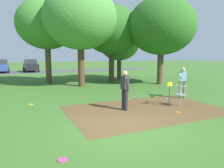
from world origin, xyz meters
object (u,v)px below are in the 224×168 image
object	(u,v)px
frisbee_scattered_b	(167,99)
frisbee_far_left	(62,160)
frisbee_far_right	(184,90)
tree_near_right	(119,44)
player_foreground_watching	(183,80)
frisbee_scattered_a	(178,112)
parked_car_leftmost	(1,66)
disc_golf_basket	(179,90)
tree_near_left	(111,30)
player_throwing	(125,88)
tree_mid_right	(47,24)
frisbee_mid_grass	(133,96)
tree_far_left	(80,18)
parked_car_center_left	(31,65)
frisbee_near_basket	(145,96)
frisbee_by_tee	(31,104)
tree_mid_left	(162,26)

from	to	relation	value
frisbee_scattered_b	frisbee_far_left	bearing A→B (deg)	-146.25
frisbee_far_right	tree_near_right	distance (m)	9.40
frisbee_far_left	player_foreground_watching	bearing A→B (deg)	29.58
frisbee_scattered_a	parked_car_leftmost	size ratio (longest dim) A/B	0.05
disc_golf_basket	tree_near_left	world-z (taller)	tree_near_left
player_foreground_watching	player_throwing	world-z (taller)	same
disc_golf_basket	tree_mid_right	xyz separation A→B (m)	(-4.27, 11.24, 4.23)
frisbee_mid_grass	frisbee_scattered_a	size ratio (longest dim) A/B	1.07
frisbee_mid_grass	parked_car_leftmost	xyz separation A→B (m)	(-7.88, 22.94, 0.91)
disc_golf_basket	frisbee_scattered_a	xyz separation A→B (m)	(-0.82, -0.87, -0.74)
tree_far_left	tree_near_left	bearing A→B (deg)	24.20
disc_golf_basket	tree_near_right	distance (m)	12.70
tree_far_left	player_throwing	bearing A→B (deg)	-92.68
tree_far_left	parked_car_center_left	xyz separation A→B (m)	(-2.54, 17.57, -4.18)
frisbee_near_basket	frisbee_far_left	distance (m)	8.24
parked_car_leftmost	parked_car_center_left	distance (m)	3.85
player_foreground_watching	frisbee_far_right	bearing A→B (deg)	43.92
frisbee_by_tee	parked_car_center_left	size ratio (longest dim) A/B	0.05
frisbee_by_tee	frisbee_mid_grass	world-z (taller)	same
parked_car_leftmost	parked_car_center_left	xyz separation A→B (m)	(3.84, -0.07, 0.00)
player_foreground_watching	parked_car_center_left	size ratio (longest dim) A/B	0.40
tree_near_right	tree_mid_left	bearing A→B (deg)	-78.07
tree_near_left	tree_mid_right	size ratio (longest dim) A/B	0.94
player_throwing	tree_mid_right	xyz separation A→B (m)	(-1.63, 10.83, 4.02)
frisbee_far_left	frisbee_far_right	xyz separation A→B (m)	(9.56, 6.25, 0.00)
player_foreground_watching	frisbee_by_tee	size ratio (longest dim) A/B	7.62
frisbee_far_left	frisbee_scattered_b	size ratio (longest dim) A/B	0.87
player_foreground_watching	frisbee_far_right	distance (m)	3.05
disc_golf_basket	tree_near_right	bearing A→B (deg)	76.33
frisbee_scattered_b	tree_mid_left	distance (m)	7.82
player_foreground_watching	tree_mid_left	world-z (taller)	tree_mid_left
frisbee_by_tee	frisbee_near_basket	bearing A→B (deg)	-3.86
frisbee_scattered_a	tree_mid_left	world-z (taller)	tree_mid_left
frisbee_scattered_b	tree_mid_right	size ratio (longest dim) A/B	0.04
tree_mid_left	player_throwing	bearing A→B (deg)	-136.89
tree_far_left	frisbee_near_basket	bearing A→B (deg)	-67.15
frisbee_mid_grass	tree_mid_left	bearing A→B (deg)	38.40
disc_golf_basket	frisbee_far_right	size ratio (longest dim) A/B	6.17
frisbee_scattered_a	tree_mid_left	distance (m)	10.15
player_foreground_watching	tree_near_right	world-z (taller)	tree_near_right
disc_golf_basket	frisbee_scattered_b	world-z (taller)	disc_golf_basket
frisbee_far_left	tree_far_left	xyz separation A→B (m)	(3.72, 11.04, 5.09)
disc_golf_basket	parked_car_leftmost	size ratio (longest dim) A/B	0.33
frisbee_near_basket	parked_car_center_left	bearing A→B (deg)	101.84
player_foreground_watching	tree_near_right	size ratio (longest dim) A/B	0.32
tree_mid_right	parked_car_center_left	world-z (taller)	tree_mid_right
tree_mid_right	player_throwing	bearing A→B (deg)	-81.43
tree_near_right	tree_far_left	xyz separation A→B (m)	(-5.21, -3.89, 1.53)
frisbee_mid_grass	tree_near_left	world-z (taller)	tree_near_left
tree_mid_right	tree_far_left	bearing A→B (deg)	-57.20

